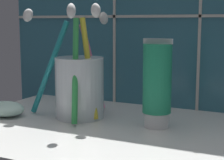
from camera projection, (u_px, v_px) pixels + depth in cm
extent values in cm
cube|color=silver|center=(159.00, 140.00, 53.15)|extent=(65.30, 33.92, 2.00)
cube|color=beige|center=(191.00, 16.00, 65.00)|extent=(75.30, 0.24, 0.50)
cylinder|color=silver|center=(80.00, 88.00, 61.26)|extent=(7.94, 7.94, 9.95)
cylinder|color=yellow|center=(89.00, 69.00, 59.17)|extent=(4.02, 2.28, 16.05)
ellipsoid|color=white|center=(96.00, 10.00, 56.51)|extent=(2.41, 1.97, 2.48)
cylinder|color=pink|center=(93.00, 68.00, 64.32)|extent=(2.66, 5.58, 15.10)
ellipsoid|color=white|center=(104.00, 18.00, 64.92)|extent=(1.97, 2.58, 2.61)
cylinder|color=teal|center=(50.00, 68.00, 62.20)|extent=(7.48, 1.96, 15.68)
ellipsoid|color=white|center=(28.00, 15.00, 61.96)|extent=(2.58, 1.64, 2.69)
cylinder|color=green|center=(74.00, 70.00, 57.28)|extent=(3.39, 5.77, 16.03)
ellipsoid|color=white|center=(71.00, 11.00, 53.04)|extent=(2.16, 2.62, 2.61)
cylinder|color=white|center=(156.00, 120.00, 56.17)|extent=(3.62, 3.62, 2.24)
cylinder|color=#1E8C60|center=(157.00, 79.00, 55.21)|extent=(4.26, 4.26, 10.22)
cube|color=silver|center=(158.00, 41.00, 54.36)|extent=(4.47, 0.36, 0.80)
ellipsoid|color=silver|center=(6.00, 109.00, 62.65)|extent=(6.66, 5.22, 2.46)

